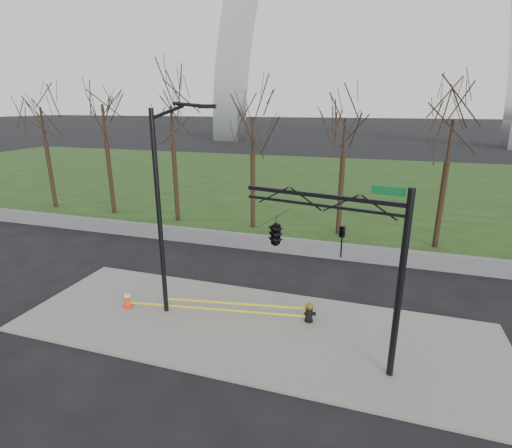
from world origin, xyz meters
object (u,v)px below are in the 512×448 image
(street_light, at_px, (164,201))
(traffic_signal_mast, at_px, (297,235))
(fire_hydrant, at_px, (309,313))
(traffic_cone, at_px, (127,299))

(street_light, relative_size, traffic_signal_mast, 1.37)
(street_light, bearing_deg, fire_hydrant, -0.92)
(traffic_cone, height_order, street_light, street_light)
(fire_hydrant, height_order, traffic_cone, fire_hydrant)
(traffic_cone, distance_m, traffic_signal_mast, 8.02)
(traffic_cone, xyz_separation_m, traffic_signal_mast, (7.10, -0.50, 3.68))
(fire_hydrant, xyz_separation_m, street_light, (-5.45, -0.90, 4.22))
(fire_hydrant, xyz_separation_m, traffic_cone, (-7.35, -1.14, -0.01))
(traffic_signal_mast, bearing_deg, traffic_cone, -172.66)
(traffic_cone, relative_size, traffic_signal_mast, 0.12)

